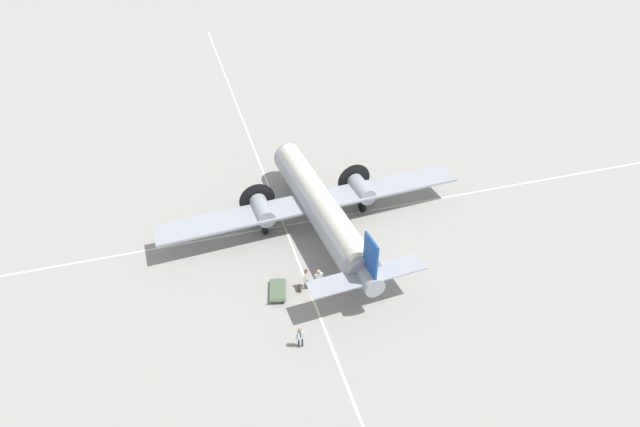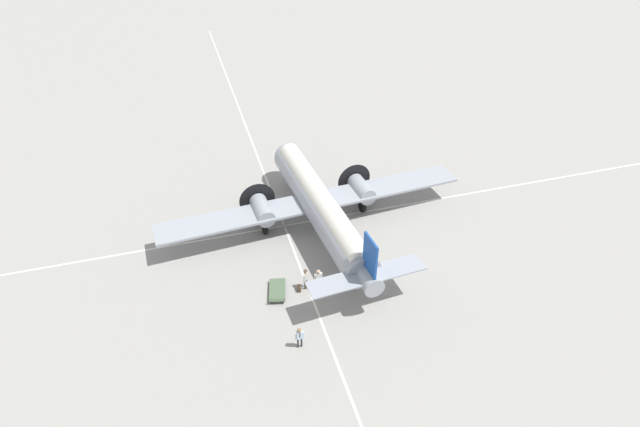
% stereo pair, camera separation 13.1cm
% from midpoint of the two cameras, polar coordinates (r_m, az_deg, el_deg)
% --- Properties ---
extents(ground_plane, '(300.00, 300.00, 0.00)m').
position_cam_midpoint_polar(ground_plane, '(41.40, -0.09, -1.91)').
color(ground_plane, gray).
extents(apron_line_eastwest, '(120.00, 0.16, 0.01)m').
position_cam_midpoint_polar(apron_line_eastwest, '(40.88, -3.74, -2.57)').
color(apron_line_eastwest, silver).
rests_on(apron_line_eastwest, ground_plane).
extents(apron_line_northsouth, '(0.16, 120.00, 0.01)m').
position_cam_midpoint_polar(apron_line_northsouth, '(42.47, -0.63, -0.78)').
color(apron_line_northsouth, silver).
rests_on(apron_line_northsouth, ground_plane).
extents(airliner_main, '(19.87, 25.88, 5.89)m').
position_cam_midpoint_polar(airliner_main, '(40.20, -0.31, 1.31)').
color(airliner_main, '#9399A3').
rests_on(airliner_main, ground_plane).
extents(crew_foreground, '(0.27, 0.57, 1.67)m').
position_cam_midpoint_polar(crew_foreground, '(31.99, -2.39, -13.80)').
color(crew_foreground, '#2D2D33').
rests_on(crew_foreground, ground_plane).
extents(passenger_boarding, '(0.43, 0.43, 1.67)m').
position_cam_midpoint_polar(passenger_boarding, '(35.59, -1.73, -7.27)').
color(passenger_boarding, '#473D2D').
rests_on(passenger_boarding, ground_plane).
extents(ramp_agent, '(0.29, 0.61, 1.80)m').
position_cam_midpoint_polar(ramp_agent, '(35.48, -0.26, -7.32)').
color(ramp_agent, '#2D2D33').
rests_on(ramp_agent, ground_plane).
extents(suitcase_near_door, '(0.40, 0.18, 0.46)m').
position_cam_midpoint_polar(suitcase_near_door, '(35.97, -2.47, -8.58)').
color(suitcase_near_door, '#47331E').
rests_on(suitcase_near_door, ground_plane).
extents(suitcase_upright_spare, '(0.34, 0.16, 0.59)m').
position_cam_midpoint_polar(suitcase_upright_spare, '(36.12, -0.35, -8.17)').
color(suitcase_upright_spare, brown).
rests_on(suitcase_upright_spare, ground_plane).
extents(baggage_cart, '(2.51, 1.63, 0.56)m').
position_cam_midpoint_polar(baggage_cart, '(35.85, -4.97, -8.75)').
color(baggage_cart, '#4C6047').
rests_on(baggage_cart, ground_plane).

